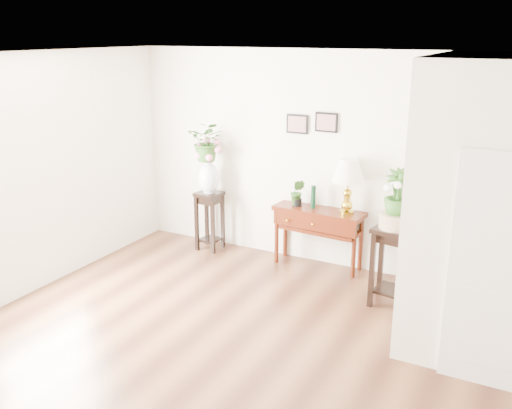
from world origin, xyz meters
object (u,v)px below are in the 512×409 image
Objects in this scene: table_lamp at (348,186)px; plant_stand_b at (393,266)px; plant_stand_a at (210,221)px; console_table at (318,238)px.

table_lamp reaches higher than plant_stand_b.
table_lamp is 2.11m from plant_stand_a.
plant_stand_a is (-1.97, -0.12, -0.73)m from table_lamp.
plant_stand_b is at bearing -24.38° from console_table.
plant_stand_a is at bearing -171.72° from console_table.
console_table is 1.30× the size of plant_stand_b.
console_table is 1.68× the size of table_lamp.
table_lamp is at bearing 3.99° from console_table.
table_lamp is at bearing 141.35° from plant_stand_b.
console_table is 1.31m from plant_stand_b.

